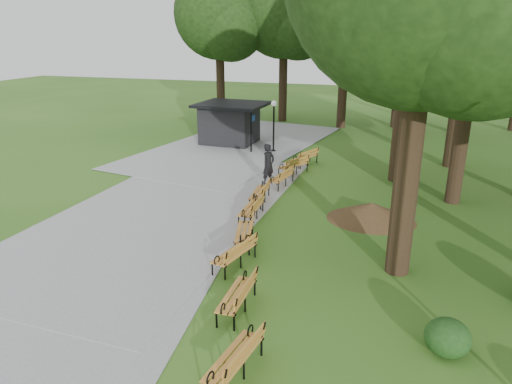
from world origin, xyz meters
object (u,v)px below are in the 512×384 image
(bench_1, at_px, (237,295))
(bench_5, at_px, (260,193))
(bench_0, at_px, (234,358))
(lamp_post, at_px, (274,115))
(bench_7, at_px, (293,165))
(bench_8, at_px, (305,157))
(kiosk, at_px, (229,123))
(bench_4, at_px, (251,208))
(bench_2, at_px, (234,253))
(dirt_mound, at_px, (371,211))
(bench_6, at_px, (281,177))
(lawn_tree_1, at_px, (477,26))
(bench_3, at_px, (244,232))
(person, at_px, (268,165))

(bench_1, relative_size, bench_5, 1.00)
(bench_5, bearing_deg, bench_0, 9.44)
(lamp_post, xyz_separation_m, bench_7, (2.11, -4.05, -1.71))
(bench_0, relative_size, bench_8, 1.00)
(kiosk, distance_m, bench_8, 6.65)
(kiosk, bearing_deg, lamp_post, -18.87)
(lamp_post, distance_m, bench_4, 10.57)
(bench_0, xyz_separation_m, bench_2, (-1.59, 4.45, 0.00))
(dirt_mound, bearing_deg, bench_1, -111.35)
(bench_4, height_order, bench_8, same)
(bench_7, bearing_deg, bench_2, 30.13)
(bench_6, relative_size, bench_7, 1.00)
(dirt_mound, distance_m, bench_8, 7.71)
(lamp_post, xyz_separation_m, lawn_tree_1, (9.26, -6.03, 4.72))
(bench_6, bearing_deg, bench_4, 8.40)
(dirt_mound, relative_size, bench_3, 1.45)
(bench_0, bearing_deg, bench_6, -160.96)
(bench_1, height_order, bench_5, same)
(person, bearing_deg, bench_6, -75.23)
(bench_1, relative_size, bench_2, 1.00)
(dirt_mound, height_order, bench_8, bench_8)
(kiosk, bearing_deg, bench_5, -60.04)
(dirt_mound, xyz_separation_m, bench_1, (-2.79, -7.13, 0.10))
(lamp_post, height_order, dirt_mound, lamp_post)
(bench_1, bearing_deg, dirt_mound, 158.47)
(dirt_mound, height_order, bench_0, bench_0)
(kiosk, height_order, lamp_post, lamp_post)
(dirt_mound, bearing_deg, kiosk, 132.44)
(lamp_post, height_order, bench_0, lamp_post)
(bench_1, height_order, bench_8, same)
(bench_4, relative_size, bench_5, 1.00)
(person, xyz_separation_m, bench_6, (0.64, -0.11, -0.51))
(lawn_tree_1, bearing_deg, bench_6, -179.37)
(person, distance_m, bench_5, 2.52)
(lamp_post, xyz_separation_m, bench_1, (3.43, -16.12, -1.71))
(bench_1, relative_size, bench_8, 1.00)
(kiosk, bearing_deg, bench_6, -51.57)
(person, height_order, dirt_mound, person)
(dirt_mound, distance_m, bench_5, 4.54)
(dirt_mound, relative_size, bench_2, 1.45)
(bench_4, bearing_deg, bench_2, 9.39)
(person, relative_size, dirt_mound, 0.69)
(bench_8, bearing_deg, bench_6, 18.81)
(person, bearing_deg, bench_2, -146.87)
(kiosk, bearing_deg, bench_0, -66.23)
(dirt_mound, bearing_deg, bench_4, -163.60)
(bench_5, bearing_deg, bench_7, 170.40)
(kiosk, relative_size, lamp_post, 1.37)
(bench_0, bearing_deg, bench_8, -164.30)
(bench_3, height_order, bench_8, same)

